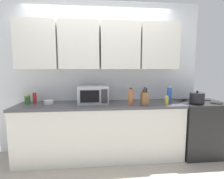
% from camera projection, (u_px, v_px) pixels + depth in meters
% --- Properties ---
extents(wall_back_with_cabinets, '(3.50, 0.38, 2.60)m').
position_uv_depth(wall_back_with_cabinets, '(100.00, 62.00, 2.79)').
color(wall_back_with_cabinets, white).
rests_on(wall_back_with_cabinets, ground_plane).
extents(counter_run, '(2.63, 0.63, 0.90)m').
position_uv_depth(counter_run, '(101.00, 130.00, 2.69)').
color(counter_run, white).
rests_on(counter_run, ground_plane).
extents(stove_range, '(0.76, 0.64, 0.91)m').
position_uv_depth(stove_range, '(199.00, 127.00, 2.83)').
color(stove_range, black).
rests_on(stove_range, ground_plane).
extents(kettle, '(0.22, 0.22, 0.20)m').
position_uv_depth(kettle, '(197.00, 98.00, 2.61)').
color(kettle, black).
rests_on(kettle, stove_range).
extents(microwave, '(0.48, 0.37, 0.28)m').
position_uv_depth(microwave, '(93.00, 95.00, 2.66)').
color(microwave, '#B7B7BC').
rests_on(microwave, counter_run).
extents(knife_block, '(0.10, 0.12, 0.28)m').
position_uv_depth(knife_block, '(145.00, 98.00, 2.51)').
color(knife_block, brown).
rests_on(knife_block, counter_run).
extents(bottle_red_sauce, '(0.05, 0.05, 0.20)m').
position_uv_depth(bottle_red_sauce, '(35.00, 98.00, 2.62)').
color(bottle_red_sauce, red).
rests_on(bottle_red_sauce, counter_run).
extents(bottle_blue_cleaner, '(0.07, 0.07, 0.27)m').
position_uv_depth(bottle_blue_cleaner, '(169.00, 95.00, 2.72)').
color(bottle_blue_cleaner, '#2D56B7').
rests_on(bottle_blue_cleaner, counter_run).
extents(bottle_green_oil, '(0.08, 0.08, 0.15)m').
position_uv_depth(bottle_green_oil, '(27.00, 99.00, 2.62)').
color(bottle_green_oil, '#386B2D').
rests_on(bottle_green_oil, counter_run).
extents(bottle_spice_jar, '(0.07, 0.07, 0.27)m').
position_uv_depth(bottle_spice_jar, '(131.00, 97.00, 2.51)').
color(bottle_spice_jar, '#BC6638').
rests_on(bottle_spice_jar, counter_run).
extents(bottle_yellow_mustard, '(0.06, 0.06, 0.14)m').
position_uv_depth(bottle_yellow_mustard, '(167.00, 100.00, 2.55)').
color(bottle_yellow_mustard, gold).
rests_on(bottle_yellow_mustard, counter_run).
extents(bowl_ceramic_small, '(0.15, 0.15, 0.06)m').
position_uv_depth(bowl_ceramic_small, '(49.00, 102.00, 2.62)').
color(bowl_ceramic_small, silver).
rests_on(bowl_ceramic_small, counter_run).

